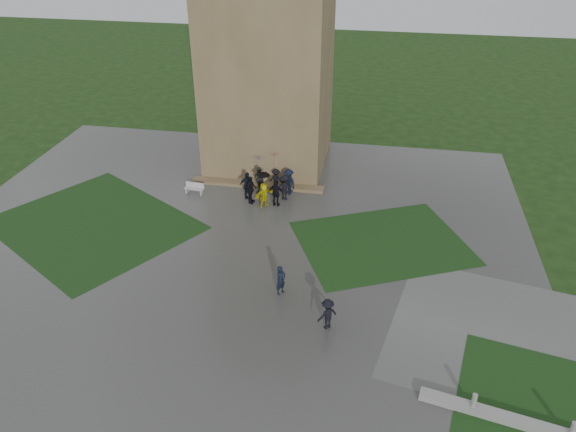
% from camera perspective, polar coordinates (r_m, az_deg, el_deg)
% --- Properties ---
extents(ground, '(120.00, 120.00, 0.00)m').
position_cam_1_polar(ground, '(29.16, -7.78, -6.45)').
color(ground, black).
extents(plaza, '(34.00, 34.00, 0.02)m').
position_cam_1_polar(plaza, '(30.70, -6.71, -4.25)').
color(plaza, '#393937').
rests_on(plaza, ground).
extents(lawn_inset_left, '(14.10, 13.46, 0.01)m').
position_cam_1_polar(lawn_inset_left, '(35.34, -19.16, -0.83)').
color(lawn_inset_left, black).
rests_on(lawn_inset_left, plaza).
extents(lawn_inset_right, '(11.12, 10.15, 0.01)m').
position_cam_1_polar(lawn_inset_right, '(32.14, 9.53, -2.71)').
color(lawn_inset_right, black).
rests_on(lawn_inset_right, plaza).
extents(tower, '(8.00, 8.00, 18.00)m').
position_cam_1_polar(tower, '(38.82, -2.02, 17.93)').
color(tower, brown).
rests_on(tower, ground).
extents(tower_plinth, '(9.00, 0.80, 0.22)m').
position_cam_1_polar(tower_plinth, '(37.77, -3.15, 3.20)').
color(tower_plinth, brown).
rests_on(tower_plinth, plaza).
extents(bench, '(1.32, 0.53, 0.74)m').
position_cam_1_polar(bench, '(37.18, -9.49, 2.81)').
color(bench, '#B2B2AD').
rests_on(bench, plaza).
extents(visitor_cluster, '(3.66, 3.63, 2.64)m').
position_cam_1_polar(visitor_cluster, '(35.80, -2.13, 3.47)').
color(visitor_cluster, black).
rests_on(visitor_cluster, plaza).
extents(pedestrian_mid, '(0.63, 0.69, 1.57)m').
position_cam_1_polar(pedestrian_mid, '(27.54, -0.74, -6.53)').
color(pedestrian_mid, black).
rests_on(pedestrian_mid, plaza).
extents(pedestrian_near, '(1.10, 1.05, 1.55)m').
position_cam_1_polar(pedestrian_near, '(25.65, 4.03, -9.89)').
color(pedestrian_near, black).
rests_on(pedestrian_near, plaza).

